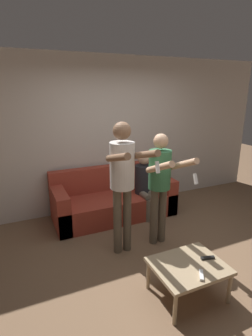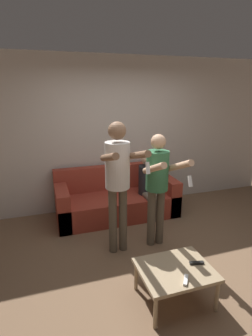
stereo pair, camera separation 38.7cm
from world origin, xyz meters
name	(u,v)px [view 1 (the left image)]	position (x,y,z in m)	size (l,w,h in m)	color
ground_plane	(165,259)	(0.00, 0.00, 0.00)	(14.00, 14.00, 0.00)	brown
wall_back	(111,135)	(0.00, 1.91, 1.35)	(6.40, 0.06, 2.70)	beige
couch	(113,200)	(-0.15, 1.46, 0.28)	(2.05, 0.85, 0.83)	#9E3828
person_standing_left	(123,174)	(-0.42, 0.39, 1.11)	(0.43, 0.75, 1.76)	brown
person_standing_right	(160,178)	(0.13, 0.39, 0.98)	(0.42, 0.72, 1.58)	brown
person_seated	(145,181)	(0.37, 1.27, 0.61)	(0.30, 0.52, 1.13)	#6B6051
coffee_table	(188,268)	(-0.12, -0.62, 0.34)	(0.74, 0.60, 0.38)	tan
remote_near	(201,275)	(-0.11, -0.82, 0.40)	(0.12, 0.14, 0.02)	white
remote_far	(208,258)	(0.13, -0.63, 0.40)	(0.15, 0.07, 0.02)	black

